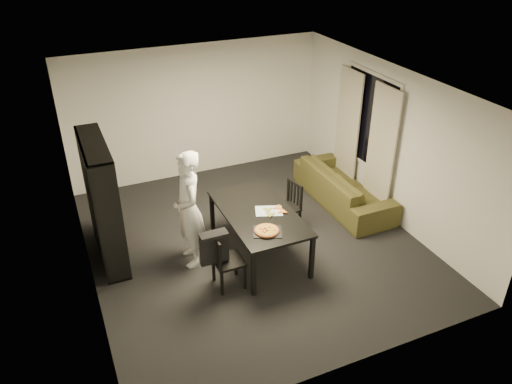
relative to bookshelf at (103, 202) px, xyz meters
name	(u,v)px	position (x,y,z in m)	size (l,w,h in m)	color
room	(253,171)	(2.16, -0.60, 0.35)	(5.01, 5.51, 2.61)	black
window_pane	(370,121)	(4.64, 0.00, 0.55)	(0.02, 1.40, 1.60)	black
window_frame	(369,121)	(4.64, 0.00, 0.55)	(0.03, 1.52, 1.72)	white
curtain_left	(381,151)	(4.56, -0.52, 0.20)	(0.03, 0.70, 2.25)	beige
curtain_right	(347,129)	(4.56, 0.52, 0.20)	(0.03, 0.70, 2.25)	beige
bookshelf	(103,202)	(0.00, 0.00, 0.00)	(0.35, 1.50, 1.90)	black
dining_table	(259,216)	(2.12, -0.90, -0.26)	(1.01, 1.82, 0.76)	black
chair_left	(223,258)	(1.35, -1.42, -0.45)	(0.41, 0.41, 0.87)	black
chair_right	(290,203)	(2.89, -0.44, -0.47)	(0.46, 0.46, 0.84)	black
draped_jacket	(214,247)	(1.23, -1.42, -0.23)	(0.40, 0.17, 0.48)	black
person	(189,210)	(1.12, -0.66, -0.04)	(0.66, 0.43, 1.82)	white
baking_tray	(267,232)	(2.02, -1.44, -0.19)	(0.40, 0.32, 0.01)	black
pepperoni_pizza	(267,230)	(2.01, -1.43, -0.17)	(0.35, 0.35, 0.03)	brown
kitchen_towel	(269,211)	(2.27, -0.94, -0.19)	(0.40, 0.30, 0.01)	white
pizza_slices	(274,211)	(2.35, -0.98, -0.18)	(0.37, 0.31, 0.01)	gold
sofa	(343,187)	(4.17, -0.09, -0.62)	(2.25, 0.88, 0.66)	#45461C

